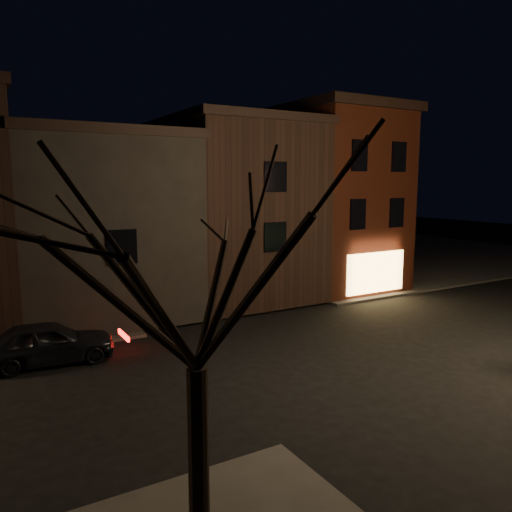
{
  "coord_description": "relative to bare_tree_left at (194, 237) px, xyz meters",
  "views": [
    {
      "loc": [
        -11.13,
        -14.23,
        6.29
      ],
      "look_at": [
        -0.61,
        3.65,
        3.2
      ],
      "focal_mm": 35.0,
      "sensor_mm": 36.0,
      "label": 1
    }
  ],
  "objects": [
    {
      "name": "row_building_b",
      "position": [
        2.25,
        17.5,
        -1.1
      ],
      "size": [
        7.8,
        10.3,
        8.4
      ],
      "color": "black",
      "rests_on": "ground"
    },
    {
      "name": "parked_car_a",
      "position": [
        -0.91,
        10.82,
        -4.68
      ],
      "size": [
        4.57,
        2.14,
        1.51
      ],
      "primitive_type": "imported",
      "rotation": [
        0.0,
        0.0,
        1.49
      ],
      "color": "black",
      "rests_on": "ground"
    },
    {
      "name": "row_building_a",
      "position": [
        9.5,
        17.5,
        -0.6
      ],
      "size": [
        7.3,
        10.3,
        9.4
      ],
      "color": "black",
      "rests_on": "ground"
    },
    {
      "name": "ground",
      "position": [
        8.0,
        7.0,
        -5.43
      ],
      "size": [
        120.0,
        120.0,
        0.0
      ],
      "primitive_type": "plane",
      "color": "black",
      "rests_on": "ground"
    },
    {
      "name": "sidewalk_far_right",
      "position": [
        28.0,
        27.0,
        -5.37
      ],
      "size": [
        30.0,
        30.0,
        0.12
      ],
      "primitive_type": "cube",
      "color": "#2D2B28",
      "rests_on": "ground"
    },
    {
      "name": "bare_tree_left",
      "position": [
        0.0,
        0.0,
        0.0
      ],
      "size": [
        5.6,
        5.6,
        7.5
      ],
      "color": "black",
      "rests_on": "sidewalk_near_left"
    },
    {
      "name": "corner_building",
      "position": [
        16.0,
        16.47,
        -0.03
      ],
      "size": [
        6.5,
        8.5,
        10.5
      ],
      "color": "#43170C",
      "rests_on": "ground"
    }
  ]
}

